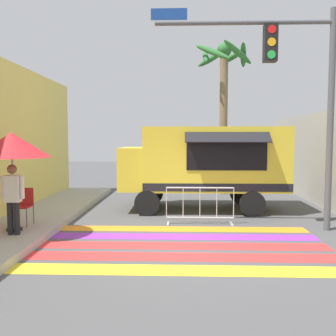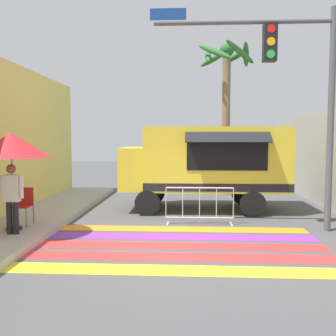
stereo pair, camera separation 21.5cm
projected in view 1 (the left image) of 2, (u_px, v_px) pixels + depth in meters
ground_plane at (181, 243)px, 8.30m from camera, size 60.00×60.00×0.00m
crosswalk_painted at (181, 246)px, 8.11m from camera, size 6.40×3.60×0.01m
food_truck at (202, 161)px, 12.19m from camera, size 5.26×2.71×2.68m
traffic_signal_pole at (293, 78)px, 9.25m from camera, size 4.56×0.29×5.53m
patio_umbrella at (12, 145)px, 8.59m from camera, size 1.76×1.76×2.28m
folding_chair at (23, 203)px, 9.30m from camera, size 0.45×0.45×0.91m
vendor_person at (13, 195)px, 8.30m from camera, size 0.53×0.21×1.58m
barricade_front at (200, 206)px, 10.13m from camera, size 1.84×0.44×1.02m
palm_tree at (223, 87)px, 15.48m from camera, size 2.44×2.50×6.27m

